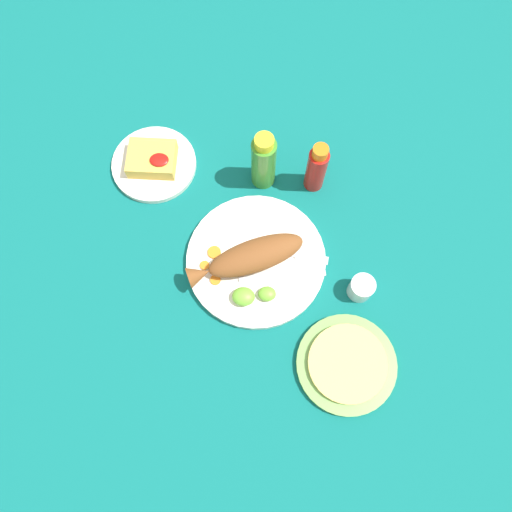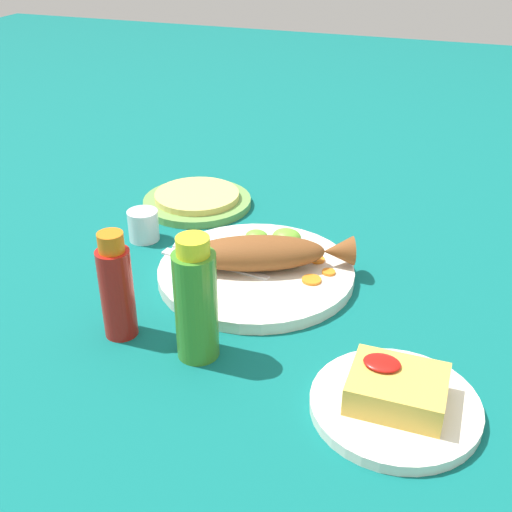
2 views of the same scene
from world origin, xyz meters
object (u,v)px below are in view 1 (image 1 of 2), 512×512
fork_near (291,255)px  hot_sauce_bottle_red (316,168)px  salt_cup (361,288)px  main_plate (256,260)px  hot_sauce_bottle_green (264,161)px  tortilla_plate (346,364)px  fork_far (288,275)px  side_plate_fries (154,164)px  fried_fish (250,257)px

fork_near → hot_sauce_bottle_red: (0.05, 0.18, 0.05)m
salt_cup → main_plate: bearing=166.2°
hot_sauce_bottle_green → tortilla_plate: size_ratio=0.83×
main_plate → fork_near: (0.08, 0.01, 0.01)m
fork_near → fork_far: bearing=-89.0°
fork_near → side_plate_fries: fork_near is taller
hot_sauce_bottle_red → hot_sauce_bottle_green: bearing=177.3°
salt_cup → side_plate_fries: salt_cup is taller
hot_sauce_bottle_green → salt_cup: size_ratio=3.20×
fork_near → salt_cup: 0.16m
fork_near → fork_far: size_ratio=1.00×
main_plate → fork_far: fork_far is taller
hot_sauce_bottle_red → side_plate_fries: hot_sauce_bottle_red is taller
tortilla_plate → fork_near: bearing=118.0°
fried_fish → fork_far: fried_fish is taller
main_plate → hot_sauce_bottle_red: bearing=58.4°
fried_fish → salt_cup: size_ratio=4.87×
main_plate → hot_sauce_bottle_red: 0.24m
fork_near → hot_sauce_bottle_green: hot_sauce_bottle_green is taller
salt_cup → tortilla_plate: bearing=-100.3°
hot_sauce_bottle_green → fork_near: bearing=-69.6°
fork_near → hot_sauce_bottle_red: hot_sauce_bottle_red is taller
fried_fish → hot_sauce_bottle_red: bearing=33.8°
hot_sauce_bottle_red → fried_fish: bearing=-123.5°
fork_far → hot_sauce_bottle_green: hot_sauce_bottle_green is taller
fork_far → salt_cup: salt_cup is taller
main_plate → tortilla_plate: bearing=-47.3°
salt_cup → tortilla_plate: salt_cup is taller
fork_near → hot_sauce_bottle_red: bearing=83.5°
fork_far → hot_sauce_bottle_red: 0.24m
fork_near → fork_far: 0.05m
main_plate → tortilla_plate: (0.19, -0.21, -0.00)m
fork_near → hot_sauce_bottle_green: (-0.07, 0.19, 0.06)m
tortilla_plate → fried_fish: bearing=135.3°
fried_fish → tortilla_plate: (0.21, -0.21, -0.04)m
salt_cup → side_plate_fries: 0.55m
hot_sauce_bottle_green → salt_cup: 0.34m
fork_far → salt_cup: 0.15m
hot_sauce_bottle_green → salt_cup: (0.22, -0.26, -0.06)m
fork_near → fork_far: (-0.01, -0.05, 0.00)m
salt_cup → tortilla_plate: size_ratio=0.26×
hot_sauce_bottle_green → hot_sauce_bottle_red: bearing=-2.7°
main_plate → hot_sauce_bottle_green: hot_sauce_bottle_green is taller
hot_sauce_bottle_green → main_plate: bearing=-91.6°
fried_fish → side_plate_fries: (-0.24, 0.23, -0.04)m
fork_far → salt_cup: (0.15, -0.02, 0.00)m
fork_far → side_plate_fries: size_ratio=0.95×
hot_sauce_bottle_red → tortilla_plate: bearing=-79.7°
main_plate → salt_cup: (0.22, -0.05, 0.01)m
fork_near → side_plate_fries: 0.39m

